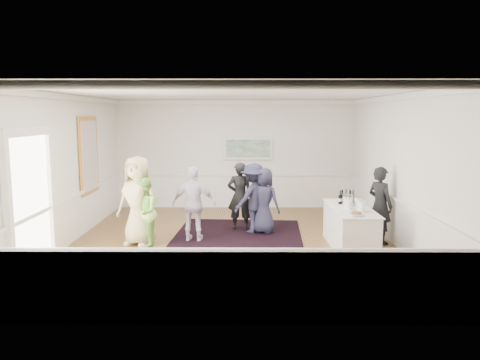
{
  "coord_description": "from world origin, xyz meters",
  "views": [
    {
      "loc": [
        0.24,
        -9.86,
        2.75
      ],
      "look_at": [
        0.18,
        0.2,
        1.36
      ],
      "focal_mm": 35.0,
      "sensor_mm": 36.0,
      "label": 1
    }
  ],
  "objects_px": {
    "serving_table": "(350,228)",
    "guest_navy": "(264,201)",
    "guest_lilac": "(194,204)",
    "ice_bucket": "(348,200)",
    "bartender": "(380,205)",
    "nut_bowl": "(356,214)",
    "guest_tan": "(138,201)",
    "guest_dark_a": "(253,198)",
    "guest_green": "(144,212)",
    "guest_dark_b": "(240,196)"
  },
  "relations": [
    {
      "from": "guest_lilac",
      "to": "guest_navy",
      "type": "distance_m",
      "value": 1.71
    },
    {
      "from": "serving_table",
      "to": "guest_navy",
      "type": "bearing_deg",
      "value": 144.47
    },
    {
      "from": "bartender",
      "to": "guest_dark_b",
      "type": "xyz_separation_m",
      "value": [
        -3.03,
        1.15,
        -0.01
      ]
    },
    {
      "from": "guest_dark_b",
      "to": "ice_bucket",
      "type": "distance_m",
      "value": 2.67
    },
    {
      "from": "guest_dark_b",
      "to": "guest_navy",
      "type": "bearing_deg",
      "value": 150.12
    },
    {
      "from": "bartender",
      "to": "nut_bowl",
      "type": "relative_size",
      "value": 6.17
    },
    {
      "from": "guest_green",
      "to": "guest_lilac",
      "type": "bearing_deg",
      "value": 104.99
    },
    {
      "from": "guest_navy",
      "to": "nut_bowl",
      "type": "bearing_deg",
      "value": 159.99
    },
    {
      "from": "guest_dark_a",
      "to": "guest_dark_b",
      "type": "distance_m",
      "value": 0.4
    },
    {
      "from": "guest_green",
      "to": "nut_bowl",
      "type": "relative_size",
      "value": 5.44
    },
    {
      "from": "guest_lilac",
      "to": "guest_green",
      "type": "bearing_deg",
      "value": 29.1
    },
    {
      "from": "guest_dark_a",
      "to": "guest_navy",
      "type": "distance_m",
      "value": 0.26
    },
    {
      "from": "nut_bowl",
      "to": "guest_tan",
      "type": "bearing_deg",
      "value": 166.76
    },
    {
      "from": "bartender",
      "to": "guest_navy",
      "type": "relative_size",
      "value": 1.08
    },
    {
      "from": "guest_tan",
      "to": "guest_dark_a",
      "type": "bearing_deg",
      "value": 44.53
    },
    {
      "from": "serving_table",
      "to": "ice_bucket",
      "type": "relative_size",
      "value": 8.15
    },
    {
      "from": "serving_table",
      "to": "guest_dark_b",
      "type": "distance_m",
      "value": 2.8
    },
    {
      "from": "guest_tan",
      "to": "nut_bowl",
      "type": "relative_size",
      "value": 7.05
    },
    {
      "from": "bartender",
      "to": "guest_navy",
      "type": "bearing_deg",
      "value": 37.39
    },
    {
      "from": "guest_green",
      "to": "ice_bucket",
      "type": "distance_m",
      "value": 4.32
    },
    {
      "from": "guest_tan",
      "to": "ice_bucket",
      "type": "xyz_separation_m",
      "value": [
        4.45,
        -0.02,
        0.02
      ]
    },
    {
      "from": "ice_bucket",
      "to": "nut_bowl",
      "type": "xyz_separation_m",
      "value": [
        -0.07,
        -1.01,
        -0.08
      ]
    },
    {
      "from": "bartender",
      "to": "guest_lilac",
      "type": "bearing_deg",
      "value": 54.29
    },
    {
      "from": "guest_green",
      "to": "nut_bowl",
      "type": "bearing_deg",
      "value": 68.41
    },
    {
      "from": "guest_lilac",
      "to": "guest_navy",
      "type": "height_order",
      "value": "guest_lilac"
    },
    {
      "from": "nut_bowl",
      "to": "guest_navy",
      "type": "bearing_deg",
      "value": 129.11
    },
    {
      "from": "guest_lilac",
      "to": "ice_bucket",
      "type": "xyz_separation_m",
      "value": [
        3.3,
        -0.34,
        0.15
      ]
    },
    {
      "from": "guest_tan",
      "to": "guest_dark_a",
      "type": "distance_m",
      "value": 2.71
    },
    {
      "from": "bartender",
      "to": "nut_bowl",
      "type": "height_order",
      "value": "bartender"
    },
    {
      "from": "guest_lilac",
      "to": "nut_bowl",
      "type": "distance_m",
      "value": 3.5
    },
    {
      "from": "guest_dark_b",
      "to": "guest_green",
      "type": "bearing_deg",
      "value": 34.99
    },
    {
      "from": "guest_lilac",
      "to": "guest_dark_a",
      "type": "relative_size",
      "value": 1.0
    },
    {
      "from": "guest_dark_a",
      "to": "guest_navy",
      "type": "relative_size",
      "value": 1.06
    },
    {
      "from": "serving_table",
      "to": "guest_navy",
      "type": "distance_m",
      "value": 2.16
    },
    {
      "from": "guest_navy",
      "to": "nut_bowl",
      "type": "distance_m",
      "value": 2.64
    },
    {
      "from": "bartender",
      "to": "guest_lilac",
      "type": "relative_size",
      "value": 1.01
    },
    {
      "from": "guest_lilac",
      "to": "ice_bucket",
      "type": "relative_size",
      "value": 6.35
    },
    {
      "from": "guest_dark_a",
      "to": "nut_bowl",
      "type": "distance_m",
      "value": 2.85
    },
    {
      "from": "bartender",
      "to": "guest_dark_b",
      "type": "relative_size",
      "value": 1.01
    },
    {
      "from": "guest_lilac",
      "to": "guest_navy",
      "type": "xyz_separation_m",
      "value": [
        1.56,
        0.7,
        -0.05
      ]
    },
    {
      "from": "serving_table",
      "to": "guest_green",
      "type": "xyz_separation_m",
      "value": [
        -4.31,
        0.07,
        0.3
      ]
    },
    {
      "from": "guest_dark_b",
      "to": "nut_bowl",
      "type": "distance_m",
      "value": 3.24
    },
    {
      "from": "serving_table",
      "to": "nut_bowl",
      "type": "relative_size",
      "value": 7.83
    },
    {
      "from": "guest_tan",
      "to": "ice_bucket",
      "type": "distance_m",
      "value": 4.45
    },
    {
      "from": "guest_green",
      "to": "guest_navy",
      "type": "height_order",
      "value": "guest_navy"
    },
    {
      "from": "guest_dark_b",
      "to": "guest_navy",
      "type": "xyz_separation_m",
      "value": [
        0.56,
        -0.31,
        -0.05
      ]
    },
    {
      "from": "guest_navy",
      "to": "ice_bucket",
      "type": "relative_size",
      "value": 5.93
    },
    {
      "from": "serving_table",
      "to": "guest_green",
      "type": "height_order",
      "value": "guest_green"
    },
    {
      "from": "guest_green",
      "to": "guest_lilac",
      "type": "height_order",
      "value": "guest_lilac"
    },
    {
      "from": "guest_dark_a",
      "to": "guest_green",
      "type": "bearing_deg",
      "value": -12.67
    }
  ]
}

